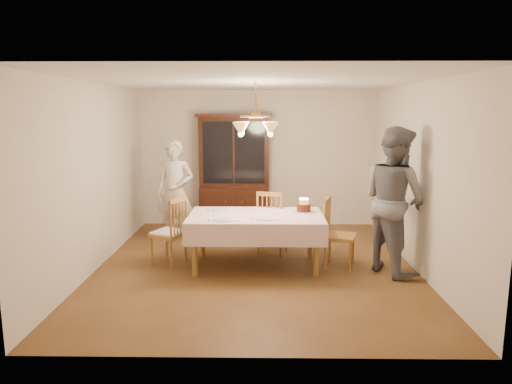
{
  "coord_description": "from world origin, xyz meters",
  "views": [
    {
      "loc": [
        0.09,
        -6.3,
        2.2
      ],
      "look_at": [
        0.0,
        0.2,
        1.05
      ],
      "focal_mm": 32.0,
      "sensor_mm": 36.0,
      "label": 1
    }
  ],
  "objects_px": {
    "chair_far_side": "(273,225)",
    "birthday_cake": "(304,208)",
    "china_hutch": "(234,174)",
    "dining_table": "(256,220)",
    "elderly_woman": "(175,192)"
  },
  "relations": [
    {
      "from": "dining_table",
      "to": "birthday_cake",
      "type": "distance_m",
      "value": 0.73
    },
    {
      "from": "dining_table",
      "to": "chair_far_side",
      "type": "bearing_deg",
      "value": 68.22
    },
    {
      "from": "chair_far_side",
      "to": "china_hutch",
      "type": "bearing_deg",
      "value": 113.15
    },
    {
      "from": "china_hutch",
      "to": "chair_far_side",
      "type": "distance_m",
      "value": 1.86
    },
    {
      "from": "dining_table",
      "to": "birthday_cake",
      "type": "xyz_separation_m",
      "value": [
        0.69,
        0.17,
        0.13
      ]
    },
    {
      "from": "birthday_cake",
      "to": "elderly_woman",
      "type": "bearing_deg",
      "value": 154.21
    },
    {
      "from": "china_hutch",
      "to": "elderly_woman",
      "type": "relative_size",
      "value": 1.24
    },
    {
      "from": "dining_table",
      "to": "chair_far_side",
      "type": "height_order",
      "value": "chair_far_side"
    },
    {
      "from": "china_hutch",
      "to": "dining_table",
      "type": "bearing_deg",
      "value": -78.99
    },
    {
      "from": "dining_table",
      "to": "elderly_woman",
      "type": "relative_size",
      "value": 1.09
    },
    {
      "from": "chair_far_side",
      "to": "birthday_cake",
      "type": "bearing_deg",
      "value": -46.52
    },
    {
      "from": "chair_far_side",
      "to": "birthday_cake",
      "type": "xyz_separation_m",
      "value": [
        0.44,
        -0.46,
        0.37
      ]
    },
    {
      "from": "china_hutch",
      "to": "chair_far_side",
      "type": "relative_size",
      "value": 2.16
    },
    {
      "from": "elderly_woman",
      "to": "chair_far_side",
      "type": "bearing_deg",
      "value": -7.57
    },
    {
      "from": "dining_table",
      "to": "china_hutch",
      "type": "relative_size",
      "value": 0.88
    }
  ]
}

